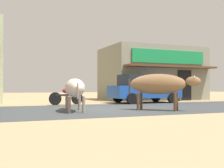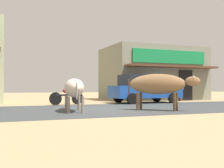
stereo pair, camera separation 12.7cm
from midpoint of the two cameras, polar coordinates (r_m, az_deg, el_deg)
ground at (r=11.77m, az=-2.23°, el=-5.09°), size 80.00×80.00×0.00m
asphalt_road at (r=11.77m, az=-2.23°, el=-5.08°), size 72.00×6.48×0.00m
storefront_right_club at (r=21.45m, az=8.40°, el=2.01°), size 7.04×5.48×3.82m
parked_hatchback_car at (r=16.59m, az=6.67°, el=-0.90°), size 4.17×2.02×1.64m
parked_motorcycle at (r=14.93m, az=-8.79°, el=-2.32°), size 1.88×0.47×1.08m
cow_near_brown at (r=10.71m, az=-7.36°, el=-0.85°), size 1.06×2.69×1.23m
cow_far_dark at (r=11.23m, az=9.66°, el=-0.08°), size 2.32×2.24×1.44m
pedestrian_by_shop at (r=19.35m, az=13.77°, el=-0.74°), size 0.42×0.61×1.52m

